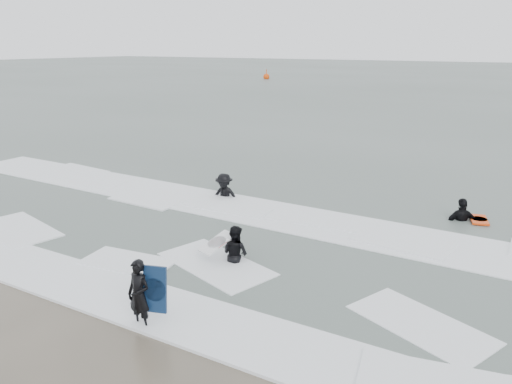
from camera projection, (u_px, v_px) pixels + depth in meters
The scene contains 9 objects.
ground at pixel (147, 289), 11.69m from camera, with size 320.00×320.00×0.00m, color brown.
sea at pixel (502, 80), 77.58m from camera, with size 320.00×320.00×0.00m, color #47544C.
surfer_centre at pixel (141, 327), 10.13m from camera, with size 0.54×0.36×1.49m, color black.
surfer_wading at pixel (235, 262), 13.15m from camera, with size 0.76×0.59×1.57m, color black.
surfer_breaker at pixel (224, 199), 18.51m from camera, with size 1.17×0.67×1.81m, color black.
surfer_right_near at pixel (461, 221), 16.15m from camera, with size 1.13×0.47×1.93m, color black.
surf_foam at pixel (234, 237), 14.72m from camera, with size 30.03×9.06×0.09m.
bodyboards at pixel (311, 245), 13.00m from camera, with size 6.25×10.64×1.25m.
buoy at pixel (266, 77), 79.34m from camera, with size 1.00×1.00×1.65m.
Camera 1 is at (7.58, -7.76, 5.54)m, focal length 35.00 mm.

